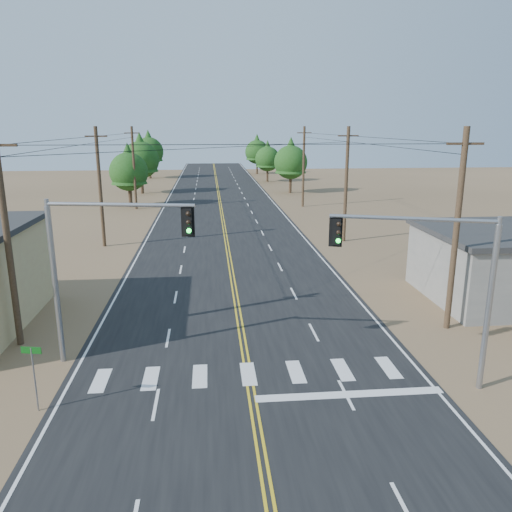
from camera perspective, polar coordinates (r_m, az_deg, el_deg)
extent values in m
cube|color=black|center=(41.98, -3.27, 0.84)|extent=(15.00, 200.00, 0.02)
cylinder|color=#4C3826|center=(24.98, -26.52, 1.54)|extent=(0.30, 0.30, 10.00)
cylinder|color=#4C3826|center=(43.98, -17.39, 7.44)|extent=(0.30, 0.30, 10.00)
cube|color=#4C3826|center=(43.70, -17.82, 12.90)|extent=(1.80, 0.12, 0.12)
cylinder|color=#4C3826|center=(63.59, -13.77, 9.70)|extent=(0.30, 0.30, 10.00)
cube|color=#4C3826|center=(63.40, -14.00, 13.48)|extent=(1.80, 0.12, 0.12)
cylinder|color=#4C3826|center=(26.17, 21.91, 2.56)|extent=(0.30, 0.30, 10.00)
cube|color=#4C3826|center=(25.71, 22.81, 11.75)|extent=(1.80, 0.12, 0.12)
cylinder|color=#4C3826|center=(44.66, 10.25, 7.97)|extent=(0.30, 0.30, 10.00)
cube|color=#4C3826|center=(44.39, 10.50, 13.36)|extent=(1.80, 0.12, 0.12)
cylinder|color=#4C3826|center=(64.07, 5.45, 10.08)|extent=(0.30, 0.30, 10.00)
cube|color=#4C3826|center=(63.88, 5.54, 13.84)|extent=(1.80, 0.12, 0.12)
cylinder|color=gray|center=(22.72, -21.93, -3.26)|extent=(0.23, 0.23, 6.85)
cylinder|color=gray|center=(21.98, -22.78, 5.28)|extent=(0.18, 0.18, 0.59)
cylinder|color=gray|center=(20.74, -15.30, 5.68)|extent=(6.01, 1.23, 0.16)
cube|color=black|center=(20.08, -7.78, 3.94)|extent=(0.39, 0.35, 1.08)
sphere|color=black|center=(19.85, -7.74, 4.82)|extent=(0.20, 0.20, 0.20)
sphere|color=black|center=(19.91, -7.71, 3.85)|extent=(0.20, 0.20, 0.20)
sphere|color=#0CE533|center=(19.98, -7.67, 2.89)|extent=(0.20, 0.20, 0.20)
cylinder|color=gray|center=(20.87, 25.04, -5.57)|extent=(0.22, 0.22, 6.56)
cylinder|color=gray|center=(20.06, 26.04, 3.27)|extent=(0.17, 0.17, 0.56)
cylinder|color=gray|center=(19.51, 17.38, 4.09)|extent=(5.86, 1.94, 0.15)
cube|color=black|center=(19.54, 9.17, 2.77)|extent=(0.40, 0.37, 1.03)
sphere|color=black|center=(19.34, 9.47, 3.62)|extent=(0.19, 0.19, 0.19)
sphere|color=black|center=(19.40, 9.43, 2.67)|extent=(0.19, 0.19, 0.19)
sphere|color=#0CE533|center=(19.47, 9.39, 1.73)|extent=(0.19, 0.19, 0.19)
cylinder|color=gray|center=(19.94, -23.96, -12.78)|extent=(0.06, 0.06, 2.47)
cube|color=#0C5413|center=(19.47, -24.31, -9.79)|extent=(0.73, 0.17, 0.25)
cylinder|color=#3F2D1E|center=(66.07, -14.18, 6.75)|extent=(0.48, 0.48, 2.90)
cone|color=#1E4814|center=(65.67, -14.40, 10.22)|extent=(4.51, 4.51, 5.15)
sphere|color=#1E4814|center=(65.75, -14.34, 9.32)|extent=(4.83, 4.83, 4.83)
cylinder|color=#3F2D1E|center=(78.83, -12.91, 8.18)|extent=(0.48, 0.48, 3.32)
cone|color=#1E4814|center=(78.48, -13.10, 11.53)|extent=(5.16, 5.16, 5.90)
sphere|color=#1E4814|center=(78.55, -13.05, 10.65)|extent=(5.53, 5.53, 5.53)
cylinder|color=#3F2D1E|center=(101.94, -12.04, 9.63)|extent=(0.49, 0.49, 3.37)
cone|color=#1E4814|center=(101.67, -12.18, 12.26)|extent=(5.25, 5.25, 6.00)
sphere|color=#1E4814|center=(101.72, -12.14, 11.57)|extent=(5.62, 5.62, 5.62)
cylinder|color=#3F2D1E|center=(77.69, 3.94, 8.33)|extent=(0.43, 0.43, 3.05)
cone|color=#1E4814|center=(77.34, 4.00, 11.45)|extent=(4.75, 4.75, 5.43)
sphere|color=#1E4814|center=(77.41, 3.98, 10.64)|extent=(5.09, 5.09, 5.09)
cylinder|color=#3F2D1E|center=(93.70, 1.31, 9.33)|extent=(0.39, 0.39, 2.72)
cone|color=#1E4814|center=(93.43, 1.32, 11.63)|extent=(4.23, 4.23, 4.83)
sphere|color=#1E4814|center=(93.49, 1.32, 11.03)|extent=(4.53, 4.53, 4.53)
cylinder|color=#3F2D1E|center=(109.15, 0.11, 10.16)|extent=(0.40, 0.40, 3.04)
cone|color=#1E4814|center=(108.90, 0.11, 12.38)|extent=(4.73, 4.73, 5.41)
sphere|color=#1E4814|center=(108.95, 0.11, 11.80)|extent=(5.07, 5.07, 5.07)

